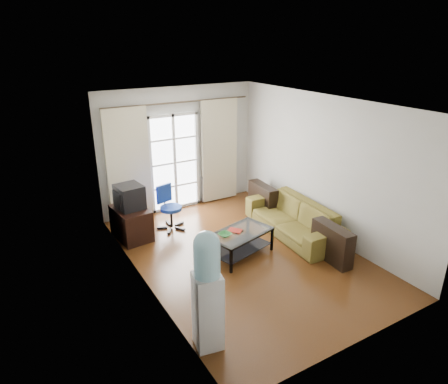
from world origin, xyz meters
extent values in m
plane|color=#553114|center=(0.00, 0.00, 0.00)|extent=(5.20, 5.20, 0.00)
plane|color=white|center=(0.00, 0.00, 2.70)|extent=(5.20, 5.20, 0.00)
cube|color=#BBBBB2|center=(0.00, 2.60, 1.35)|extent=(3.60, 0.02, 2.70)
cube|color=#BBBBB2|center=(0.00, -2.60, 1.35)|extent=(3.60, 0.02, 2.70)
cube|color=#BBBBB2|center=(-1.80, 0.00, 1.35)|extent=(0.02, 5.20, 2.70)
cube|color=#BBBBB2|center=(1.80, 0.00, 1.35)|extent=(0.02, 5.20, 2.70)
cube|color=white|center=(-0.15, 2.56, 1.07)|extent=(1.01, 0.02, 2.04)
cube|color=white|center=(-0.15, 2.54, 1.07)|extent=(1.16, 0.06, 2.15)
cylinder|color=#4C3F2D|center=(0.00, 2.50, 2.38)|extent=(3.30, 0.04, 0.04)
cube|color=beige|center=(-1.20, 2.48, 1.20)|extent=(0.90, 0.07, 2.35)
cube|color=beige|center=(0.95, 2.48, 1.20)|extent=(0.90, 0.07, 2.35)
cube|color=gray|center=(0.80, 2.50, 0.33)|extent=(0.64, 0.12, 0.64)
imported|color=olive|center=(1.31, 0.21, 0.33)|extent=(2.37, 1.18, 0.66)
cube|color=silver|center=(-0.04, 0.02, 0.45)|extent=(1.26, 0.91, 0.01)
cube|color=black|center=(-0.04, 0.02, 0.14)|extent=(1.19, 0.84, 0.01)
cube|color=black|center=(-0.49, -0.40, 0.23)|extent=(0.05, 0.05, 0.45)
cube|color=black|center=(0.55, -0.13, 0.23)|extent=(0.05, 0.05, 0.45)
cube|color=black|center=(-0.64, 0.17, 0.23)|extent=(0.05, 0.05, 0.45)
cube|color=black|center=(0.40, 0.44, 0.23)|extent=(0.05, 0.05, 0.45)
imported|color=#35924F|center=(-0.36, 0.02, 0.49)|extent=(0.32, 0.32, 0.05)
imported|color=maroon|center=(-0.18, 0.04, 0.47)|extent=(0.41, 0.41, 0.02)
cube|color=black|center=(-0.06, 0.02, 0.47)|extent=(0.18, 0.10, 0.02)
cube|color=black|center=(-1.49, 1.65, 0.31)|extent=(0.63, 0.89, 0.61)
cube|color=black|center=(-1.47, 1.68, 0.84)|extent=(0.51, 0.55, 0.45)
cube|color=#0C19E5|center=(-1.24, 1.71, 0.84)|extent=(0.06, 0.39, 0.34)
cube|color=black|center=(-1.66, 1.66, 0.84)|extent=(0.18, 0.35, 0.30)
cylinder|color=black|center=(-0.67, 1.63, 0.23)|extent=(0.05, 0.05, 0.45)
cylinder|color=navy|center=(-0.67, 1.63, 0.44)|extent=(0.43, 0.43, 0.07)
cube|color=navy|center=(-0.72, 1.82, 0.71)|extent=(0.35, 0.15, 0.37)
cube|color=silver|center=(-1.60, -1.66, 0.52)|extent=(0.38, 0.38, 1.03)
cylinder|color=#99D7EC|center=(-1.60, -1.66, 1.24)|extent=(0.32, 0.32, 0.41)
sphere|color=#99D7EC|center=(-1.60, -1.66, 1.45)|extent=(0.32, 0.32, 0.32)
cube|color=black|center=(-1.44, -1.69, 0.87)|extent=(0.07, 0.14, 0.11)
camera|label=1|loc=(-3.47, -5.23, 3.66)|focal=32.00mm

